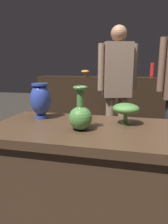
{
  "coord_description": "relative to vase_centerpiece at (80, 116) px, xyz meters",
  "views": [
    {
      "loc": [
        0.27,
        -1.2,
        1.17
      ],
      "look_at": [
        -0.01,
        -0.03,
        0.9
      ],
      "focal_mm": 33.57,
      "sensor_mm": 36.0,
      "label": 1
    }
  ],
  "objects": [
    {
      "name": "display_plinth",
      "position": [
        0.03,
        0.06,
        -0.48
      ],
      "size": [
        1.2,
        0.64,
        0.8
      ],
      "color": "#422D1E",
      "rests_on": "ground_plane"
    },
    {
      "name": "shelf_vase_center",
      "position": [
        0.03,
        2.19,
        0.18
      ],
      "size": [
        0.08,
        0.08,
        0.13
      ],
      "color": "#2D429E",
      "rests_on": "back_display_shelf"
    },
    {
      "name": "back_display_shelf",
      "position": [
        0.03,
        2.26,
        -0.39
      ],
      "size": [
        2.6,
        0.4,
        0.99
      ],
      "color": "black",
      "rests_on": "ground_plane"
    },
    {
      "name": "vase_centerpiece",
      "position": [
        0.0,
        0.0,
        0.0
      ],
      "size": [
        0.14,
        0.14,
        0.25
      ],
      "color": "#477A38",
      "rests_on": "display_plinth"
    },
    {
      "name": "shelf_vase_right",
      "position": [
        0.55,
        2.26,
        0.21
      ],
      "size": [
        0.07,
        0.07,
        0.22
      ],
      "color": "red",
      "rests_on": "back_display_shelf"
    },
    {
      "name": "vase_tall_behind",
      "position": [
        0.25,
        0.18,
        0.01
      ],
      "size": [
        0.17,
        0.17,
        0.14
      ],
      "color": "#477A38",
      "rests_on": "display_plinth"
    },
    {
      "name": "shelf_vase_left",
      "position": [
        -0.49,
        2.22,
        0.19
      ],
      "size": [
        0.14,
        0.14,
        0.11
      ],
      "color": "orange",
      "rests_on": "back_display_shelf"
    },
    {
      "name": "visitor_center_back",
      "position": [
        0.09,
        1.4,
        0.07
      ],
      "size": [
        0.45,
        0.28,
        1.62
      ],
      "rotation": [
        0.0,
        0.0,
        3.48
      ],
      "color": "#846B56",
      "rests_on": "ground_plane"
    },
    {
      "name": "vase_right_accent",
      "position": [
        -0.34,
        0.2,
        0.05
      ],
      "size": [
        0.14,
        0.14,
        0.25
      ],
      "color": "#2D429E",
      "rests_on": "display_plinth"
    }
  ]
}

